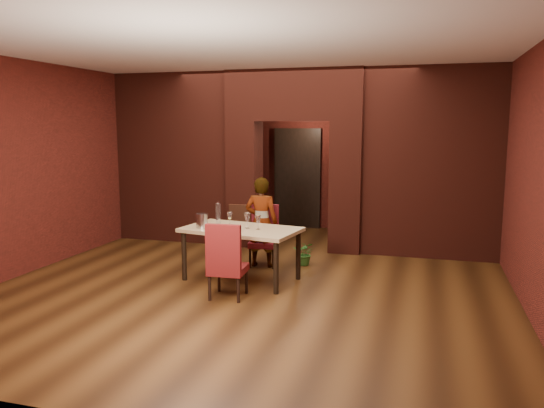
{
  "coord_description": "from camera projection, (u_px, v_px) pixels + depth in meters",
  "views": [
    {
      "loc": [
        2.27,
        -7.27,
        2.24
      ],
      "look_at": [
        0.16,
        0.0,
        1.1
      ],
      "focal_mm": 35.0,
      "sensor_mm": 36.0,
      "label": 1
    }
  ],
  "objects": [
    {
      "name": "wall_right",
      "position": [
        527.0,
        176.0,
        6.66
      ],
      "size": [
        0.04,
        8.0,
        3.2
      ],
      "primitive_type": "cube",
      "color": "maroon",
      "rests_on": "ground"
    },
    {
      "name": "wine_bucket",
      "position": [
        202.0,
        221.0,
        7.62
      ],
      "size": [
        0.17,
        0.17,
        0.21
      ],
      "primitive_type": "cylinder",
      "color": "#A9A9AF",
      "rests_on": "dining_table"
    },
    {
      "name": "pillar_right",
      "position": [
        347.0,
        187.0,
        9.33
      ],
      "size": [
        0.55,
        0.55,
        2.3
      ],
      "primitive_type": "cube",
      "color": "maroon",
      "rests_on": "ground"
    },
    {
      "name": "rear_door_frame",
      "position": [
        297.0,
        180.0,
        11.52
      ],
      "size": [
        1.02,
        0.04,
        2.22
      ],
      "primitive_type": "cube",
      "color": "black",
      "rests_on": "ground"
    },
    {
      "name": "tasting_sheet",
      "position": [
        223.0,
        229.0,
        7.57
      ],
      "size": [
        0.33,
        0.28,
        0.0
      ],
      "primitive_type": "cube",
      "rotation": [
        0.0,
        0.0,
        0.25
      ],
      "color": "silver",
      "rests_on": "dining_table"
    },
    {
      "name": "wing_wall_right",
      "position": [
        431.0,
        163.0,
        8.87
      ],
      "size": [
        2.28,
        0.35,
        3.2
      ],
      "primitive_type": "cube",
      "color": "maroon",
      "rests_on": "ground"
    },
    {
      "name": "ceiling",
      "position": [
        261.0,
        55.0,
        7.39
      ],
      "size": [
        7.0,
        8.0,
        0.04
      ],
      "primitive_type": "cube",
      "color": "silver",
      "rests_on": "ground"
    },
    {
      "name": "wall_left",
      "position": [
        55.0,
        164.0,
        8.59
      ],
      "size": [
        0.04,
        8.0,
        3.2
      ],
      "primitive_type": "cube",
      "color": "maroon",
      "rests_on": "ground"
    },
    {
      "name": "wing_wall_left",
      "position": [
        175.0,
        158.0,
        10.17
      ],
      "size": [
        2.28,
        0.35,
        3.2
      ],
      "primitive_type": "cube",
      "color": "maroon",
      "rests_on": "ground"
    },
    {
      "name": "wine_glass_b",
      "position": [
        247.0,
        221.0,
        7.57
      ],
      "size": [
        0.09,
        0.09,
        0.22
      ],
      "primitive_type": null,
      "color": "white",
      "rests_on": "dining_table"
    },
    {
      "name": "vent_panel",
      "position": [
        240.0,
        218.0,
        9.66
      ],
      "size": [
        0.4,
        0.03,
        0.5
      ],
      "primitive_type": "cube",
      "color": "#AD5532",
      "rests_on": "ground"
    },
    {
      "name": "wine_glass_a",
      "position": [
        230.0,
        219.0,
        7.82
      ],
      "size": [
        0.08,
        0.08,
        0.19
      ],
      "primitive_type": null,
      "color": "white",
      "rests_on": "dining_table"
    },
    {
      "name": "person_seated",
      "position": [
        261.0,
        222.0,
        8.37
      ],
      "size": [
        0.53,
        0.36,
        1.43
      ],
      "primitive_type": "imported",
      "rotation": [
        0.0,
        0.0,
        3.18
      ],
      "color": "silver",
      "rests_on": "ground"
    },
    {
      "name": "water_bottle",
      "position": [
        218.0,
        213.0,
        7.92
      ],
      "size": [
        0.08,
        0.08,
        0.33
      ],
      "primitive_type": "cylinder",
      "color": "white",
      "rests_on": "dining_table"
    },
    {
      "name": "potted_plant",
      "position": [
        305.0,
        253.0,
        8.5
      ],
      "size": [
        0.35,
        0.31,
        0.39
      ],
      "primitive_type": "imported",
      "rotation": [
        0.0,
        0.0,
        0.02
      ],
      "color": "#326F28",
      "rests_on": "ground"
    },
    {
      "name": "wine_glass_c",
      "position": [
        258.0,
        222.0,
        7.5
      ],
      "size": [
        0.08,
        0.08,
        0.2
      ],
      "primitive_type": null,
      "color": "silver",
      "rests_on": "dining_table"
    },
    {
      "name": "wall_front",
      "position": [
        96.0,
        214.0,
        3.83
      ],
      "size": [
        7.0,
        0.04,
        3.2
      ],
      "primitive_type": "cube",
      "color": "maroon",
      "rests_on": "ground"
    },
    {
      "name": "lintel",
      "position": [
        295.0,
        95.0,
        9.35
      ],
      "size": [
        2.45,
        0.55,
        0.9
      ],
      "primitive_type": "cube",
      "color": "maroon",
      "rests_on": "ground"
    },
    {
      "name": "wall_back",
      "position": [
        316.0,
        155.0,
        11.42
      ],
      "size": [
        7.0,
        0.04,
        3.2
      ],
      "primitive_type": "cube",
      "color": "maroon",
      "rests_on": "ground"
    },
    {
      "name": "dining_table",
      "position": [
        241.0,
        254.0,
        7.68
      ],
      "size": [
        1.77,
        1.18,
        0.77
      ],
      "primitive_type": "cube",
      "rotation": [
        0.0,
        0.0,
        -0.17
      ],
      "color": "tan",
      "rests_on": "ground"
    },
    {
      "name": "rear_door",
      "position": [
        298.0,
        180.0,
        11.56
      ],
      "size": [
        0.9,
        0.08,
        2.1
      ],
      "primitive_type": "cube",
      "color": "black",
      "rests_on": "ground"
    },
    {
      "name": "chair_far",
      "position": [
        263.0,
        236.0,
        8.45
      ],
      "size": [
        0.49,
        0.49,
        0.96
      ],
      "primitive_type": "cube",
      "rotation": [
        0.0,
        0.0,
        0.13
      ],
      "color": "maroon",
      "rests_on": "ground"
    },
    {
      "name": "pillar_left",
      "position": [
        245.0,
        184.0,
        9.85
      ],
      "size": [
        0.55,
        0.55,
        2.3
      ],
      "primitive_type": "cube",
      "color": "maroon",
      "rests_on": "ground"
    },
    {
      "name": "chair_near",
      "position": [
        228.0,
        260.0,
        6.88
      ],
      "size": [
        0.48,
        0.48,
        1.0
      ],
      "primitive_type": "cube",
      "rotation": [
        0.0,
        0.0,
        3.2
      ],
      "color": "maroon",
      "rests_on": "ground"
    },
    {
      "name": "floor",
      "position": [
        262.0,
        277.0,
        7.86
      ],
      "size": [
        8.0,
        8.0,
        0.0
      ],
      "primitive_type": "plane",
      "color": "#492B12",
      "rests_on": "ground"
    }
  ]
}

